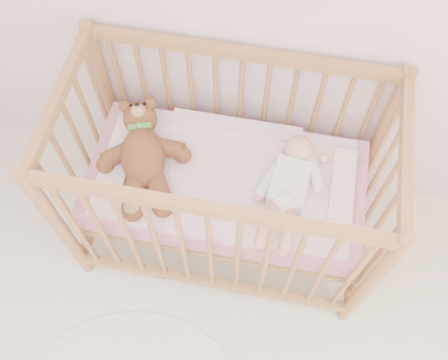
# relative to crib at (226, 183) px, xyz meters

# --- Properties ---
(crib) EXTENTS (1.36, 0.76, 1.00)m
(crib) POSITION_rel_crib_xyz_m (0.00, 0.00, 0.00)
(crib) COLOR #A48045
(crib) RESTS_ON floor
(mattress) EXTENTS (1.22, 0.62, 0.13)m
(mattress) POSITION_rel_crib_xyz_m (0.00, 0.00, -0.01)
(mattress) COLOR pink
(mattress) RESTS_ON crib
(blanket) EXTENTS (1.10, 0.58, 0.06)m
(blanket) POSITION_rel_crib_xyz_m (0.00, 0.00, 0.06)
(blanket) COLOR pink
(blanket) RESTS_ON mattress
(baby) EXTENTS (0.34, 0.61, 0.14)m
(baby) POSITION_rel_crib_xyz_m (0.27, -0.02, 0.14)
(baby) COLOR white
(baby) RESTS_ON blanket
(teddy_bear) EXTENTS (0.60, 0.71, 0.17)m
(teddy_bear) POSITION_rel_crib_xyz_m (-0.36, -0.02, 0.15)
(teddy_bear) COLOR brown
(teddy_bear) RESTS_ON blanket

